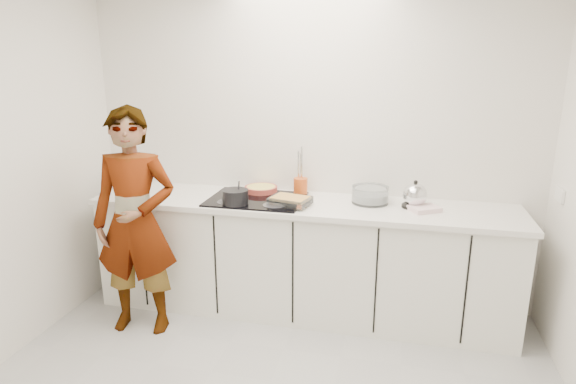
% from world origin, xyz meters
% --- Properties ---
extents(wall_back, '(3.60, 0.00, 2.60)m').
position_xyz_m(wall_back, '(0.00, 1.60, 1.30)').
color(wall_back, white).
rests_on(wall_back, ground).
extents(base_cabinets, '(3.20, 0.58, 0.87)m').
position_xyz_m(base_cabinets, '(0.00, 1.28, 0.43)').
color(base_cabinets, white).
rests_on(base_cabinets, floor).
extents(countertop, '(3.24, 0.64, 0.04)m').
position_xyz_m(countertop, '(0.00, 1.28, 0.89)').
color(countertop, white).
rests_on(countertop, base_cabinets).
extents(hob, '(0.72, 0.54, 0.01)m').
position_xyz_m(hob, '(-0.35, 1.26, 0.92)').
color(hob, black).
rests_on(hob, countertop).
extents(tart_dish, '(0.33, 0.33, 0.04)m').
position_xyz_m(tart_dish, '(-0.37, 1.46, 0.95)').
color(tart_dish, '#AB4035').
rests_on(tart_dish, hob).
extents(saucepan, '(0.23, 0.23, 0.18)m').
position_xyz_m(saucepan, '(-0.46, 1.09, 0.98)').
color(saucepan, black).
rests_on(saucepan, hob).
extents(baking_dish, '(0.32, 0.27, 0.05)m').
position_xyz_m(baking_dish, '(-0.06, 1.17, 0.95)').
color(baking_dish, silver).
rests_on(baking_dish, hob).
extents(mixing_bowl, '(0.32, 0.32, 0.13)m').
position_xyz_m(mixing_bowl, '(0.51, 1.38, 0.97)').
color(mixing_bowl, silver).
rests_on(mixing_bowl, countertop).
extents(tea_towel, '(0.25, 0.23, 0.03)m').
position_xyz_m(tea_towel, '(0.90, 1.27, 0.93)').
color(tea_towel, white).
rests_on(tea_towel, countertop).
extents(kettle, '(0.22, 0.22, 0.21)m').
position_xyz_m(kettle, '(0.83, 1.34, 1.00)').
color(kettle, black).
rests_on(kettle, countertop).
extents(utensil_crock, '(0.12, 0.12, 0.14)m').
position_xyz_m(utensil_crock, '(-0.05, 1.48, 0.98)').
color(utensil_crock, '#CC4F18').
rests_on(utensil_crock, countertop).
extents(cook, '(0.66, 0.49, 1.66)m').
position_xyz_m(cook, '(-1.11, 0.77, 0.83)').
color(cook, white).
rests_on(cook, floor).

